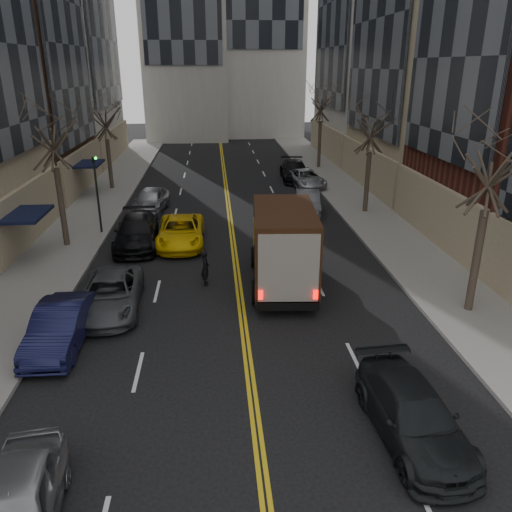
{
  "coord_description": "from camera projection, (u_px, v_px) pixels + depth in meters",
  "views": [
    {
      "loc": [
        -0.93,
        -5.64,
        9.04
      ],
      "look_at": [
        0.58,
        12.1,
        2.2
      ],
      "focal_mm": 35.0,
      "sensor_mm": 36.0,
      "label": 1
    }
  ],
  "objects": [
    {
      "name": "tree_rt_far",
      "position": [
        322.0,
        93.0,
        44.05
      ],
      "size": [
        3.2,
        3.2,
        9.11
      ],
      "color": "#382D23",
      "rests_on": "sidewalk_right"
    },
    {
      "name": "observer_sedan",
      "position": [
        413.0,
        414.0,
        12.75
      ],
      "size": [
        2.19,
        4.81,
        1.36
      ],
      "rotation": [
        0.0,
        0.0,
        0.06
      ],
      "color": "black",
      "rests_on": "ground"
    },
    {
      "name": "parked_lf_d",
      "position": [
        137.0,
        232.0,
        26.35
      ],
      "size": [
        2.45,
        5.43,
        1.55
      ],
      "primitive_type": "imported",
      "rotation": [
        0.0,
        0.0,
        0.05
      ],
      "color": "black",
      "rests_on": "ground"
    },
    {
      "name": "tree_lf_far",
      "position": [
        104.0,
        109.0,
        36.4
      ],
      "size": [
        3.2,
        3.2,
        8.12
      ],
      "color": "#382D23",
      "rests_on": "sidewalk_left"
    },
    {
      "name": "taxi",
      "position": [
        181.0,
        231.0,
        26.61
      ],
      "size": [
        2.41,
        5.21,
        1.45
      ],
      "primitive_type": "imported",
      "rotation": [
        0.0,
        0.0,
        0.0
      ],
      "color": "yellow",
      "rests_on": "ground"
    },
    {
      "name": "tree_rt_near",
      "position": [
        496.0,
        145.0,
        17.18
      ],
      "size": [
        3.2,
        3.2,
        8.71
      ],
      "color": "#382D23",
      "rests_on": "sidewalk_right"
    },
    {
      "name": "traffic_signal",
      "position": [
        96.0,
        186.0,
        27.43
      ],
      "size": [
        0.29,
        0.26,
        4.7
      ],
      "color": "black",
      "rests_on": "sidewalk_left"
    },
    {
      "name": "parked_lf_e",
      "position": [
        151.0,
        200.0,
        32.47
      ],
      "size": [
        2.47,
        4.81,
        1.57
      ],
      "primitive_type": "imported",
      "rotation": [
        0.0,
        0.0,
        -0.14
      ],
      "color": "#9B9CA2",
      "rests_on": "ground"
    },
    {
      "name": "parked_rt_c",
      "position": [
        295.0,
        171.0,
        41.6
      ],
      "size": [
        2.44,
        5.53,
        1.58
      ],
      "primitive_type": "imported",
      "rotation": [
        0.0,
        0.0,
        -0.04
      ],
      "color": "black",
      "rests_on": "ground"
    },
    {
      "name": "sidewalk_left",
      "position": [
        93.0,
        210.0,
        32.94
      ],
      "size": [
        4.0,
        66.0,
        0.15
      ],
      "primitive_type": "cube",
      "color": "slate",
      "rests_on": "ground"
    },
    {
      "name": "parked_lf_b",
      "position": [
        60.0,
        327.0,
        16.92
      ],
      "size": [
        1.58,
        4.44,
        1.46
      ],
      "primitive_type": "imported",
      "rotation": [
        0.0,
        0.0,
        -0.01
      ],
      "color": "#101133",
      "rests_on": "ground"
    },
    {
      "name": "tree_lf_mid",
      "position": [
        49.0,
        119.0,
        24.1
      ],
      "size": [
        3.2,
        3.2,
        8.91
      ],
      "color": "#382D23",
      "rests_on": "sidewalk_left"
    },
    {
      "name": "parked_rt_b",
      "position": [
        306.0,
        179.0,
        39.17
      ],
      "size": [
        2.81,
        5.11,
        1.36
      ],
      "primitive_type": "imported",
      "rotation": [
        0.0,
        0.0,
        0.12
      ],
      "color": "#ABADB3",
      "rests_on": "ground"
    },
    {
      "name": "sidewalk_right",
      "position": [
        359.0,
        204.0,
        34.36
      ],
      "size": [
        4.0,
        66.0,
        0.15
      ],
      "primitive_type": "cube",
      "color": "slate",
      "rests_on": "ground"
    },
    {
      "name": "pedestrian",
      "position": [
        205.0,
        268.0,
        21.67
      ],
      "size": [
        0.42,
        0.6,
        1.58
      ],
      "primitive_type": "imported",
      "rotation": [
        0.0,
        0.0,
        1.64
      ],
      "color": "black",
      "rests_on": "ground"
    },
    {
      "name": "ups_truck",
      "position": [
        283.0,
        246.0,
        21.25
      ],
      "size": [
        3.05,
        6.72,
        3.59
      ],
      "rotation": [
        0.0,
        0.0,
        -0.07
      ],
      "color": "black",
      "rests_on": "ground"
    },
    {
      "name": "parked_lf_c",
      "position": [
        110.0,
        294.0,
        19.43
      ],
      "size": [
        2.5,
        5.02,
        1.37
      ],
      "primitive_type": "imported",
      "rotation": [
        0.0,
        0.0,
        0.05
      ],
      "color": "#43474A",
      "rests_on": "ground"
    },
    {
      "name": "parked_rt_a",
      "position": [
        308.0,
        202.0,
        32.36
      ],
      "size": [
        2.04,
        4.43,
        1.41
      ],
      "primitive_type": "imported",
      "rotation": [
        0.0,
        0.0,
        -0.13
      ],
      "color": "#4F5257",
      "rests_on": "ground"
    },
    {
      "name": "tree_rt_mid",
      "position": [
        372.0,
        115.0,
        30.3
      ],
      "size": [
        3.2,
        3.2,
        8.32
      ],
      "color": "#382D23",
      "rests_on": "sidewalk_right"
    },
    {
      "name": "parked_lf_a",
      "position": [
        16.0,
        508.0,
        10.03
      ],
      "size": [
        2.15,
        4.31,
        1.41
      ],
      "primitive_type": "imported",
      "rotation": [
        0.0,
        0.0,
        0.12
      ],
      "color": "#979A9E",
      "rests_on": "ground"
    }
  ]
}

